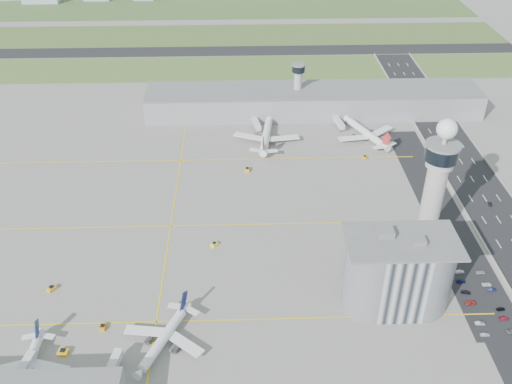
{
  "coord_description": "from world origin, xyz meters",
  "views": [
    {
      "loc": [
        -7.08,
        -183.05,
        161.4
      ],
      "look_at": [
        0.0,
        35.0,
        15.0
      ],
      "focal_mm": 40.0,
      "sensor_mm": 36.0,
      "label": 1
    }
  ],
  "objects_px": {
    "admin_building": "(397,272)",
    "airplane_far_b": "(366,128)",
    "tug_5": "(365,157)",
    "car_hw_4": "(405,89)",
    "car_lot_8": "(501,309)",
    "car_hw_2": "(453,131)",
    "control_tower": "(435,185)",
    "car_lot_7": "(504,318)",
    "airplane_near_b": "(25,366)",
    "tug_3": "(214,244)",
    "car_hw_1": "(490,204)",
    "car_lot_0": "(485,334)",
    "jet_bridge_far_0": "(254,121)",
    "tug_4": "(247,169)",
    "car_lot_1": "(480,323)",
    "tug_0": "(52,288)",
    "secondary_tower": "(298,84)",
    "car_lot_11": "(481,272)",
    "car_lot_4": "(461,281)",
    "airplane_near_c": "(162,335)",
    "car_lot_10": "(487,284)",
    "car_lot_5": "(460,272)",
    "tug_2": "(103,327)",
    "tug_1": "(63,352)",
    "jet_bridge_far_1": "(335,119)",
    "airplane_far_a": "(266,131)",
    "car_lot_2": "(471,303)"
  },
  "relations": [
    {
      "from": "admin_building",
      "to": "airplane_far_b",
      "type": "distance_m",
      "value": 136.29
    },
    {
      "from": "tug_5",
      "to": "car_hw_4",
      "type": "distance_m",
      "value": 101.96
    },
    {
      "from": "tug_5",
      "to": "car_lot_8",
      "type": "xyz_separation_m",
      "value": [
        30.57,
        -117.41,
        -0.23
      ]
    },
    {
      "from": "admin_building",
      "to": "car_hw_2",
      "type": "distance_m",
      "value": 157.91
    },
    {
      "from": "control_tower",
      "to": "car_lot_7",
      "type": "distance_m",
      "value": 57.27
    },
    {
      "from": "airplane_near_b",
      "to": "tug_3",
      "type": "bearing_deg",
      "value": 137.74
    },
    {
      "from": "airplane_near_b",
      "to": "car_hw_1",
      "type": "bearing_deg",
      "value": 115.93
    },
    {
      "from": "airplane_far_b",
      "to": "car_lot_0",
      "type": "relative_size",
      "value": 12.33
    },
    {
      "from": "jet_bridge_far_0",
      "to": "tug_4",
      "type": "relative_size",
      "value": 3.84
    },
    {
      "from": "car_lot_0",
      "to": "car_lot_1",
      "type": "relative_size",
      "value": 0.94
    },
    {
      "from": "control_tower",
      "to": "tug_0",
      "type": "bearing_deg",
      "value": -173.0
    },
    {
      "from": "admin_building",
      "to": "airplane_near_b",
      "type": "bearing_deg",
      "value": -166.82
    },
    {
      "from": "tug_4",
      "to": "car_hw_2",
      "type": "relative_size",
      "value": 0.77
    },
    {
      "from": "airplane_near_b",
      "to": "tug_3",
      "type": "relative_size",
      "value": 10.99
    },
    {
      "from": "secondary_tower",
      "to": "jet_bridge_far_0",
      "type": "bearing_deg",
      "value": -147.26
    },
    {
      "from": "tug_0",
      "to": "car_lot_11",
      "type": "bearing_deg",
      "value": -138.93
    },
    {
      "from": "car_lot_0",
      "to": "car_lot_4",
      "type": "bearing_deg",
      "value": -1.17
    },
    {
      "from": "tug_0",
      "to": "tug_4",
      "type": "relative_size",
      "value": 0.95
    },
    {
      "from": "airplane_near_c",
      "to": "car_lot_10",
      "type": "distance_m",
      "value": 131.71
    },
    {
      "from": "car_hw_2",
      "to": "airplane_near_c",
      "type": "bearing_deg",
      "value": -141.95
    },
    {
      "from": "car_lot_11",
      "to": "car_hw_1",
      "type": "xyz_separation_m",
      "value": [
        22.57,
        49.19,
        -0.04
      ]
    },
    {
      "from": "car_lot_5",
      "to": "tug_2",
      "type": "bearing_deg",
      "value": 95.01
    },
    {
      "from": "car_lot_8",
      "to": "car_hw_4",
      "type": "height_order",
      "value": "car_hw_4"
    },
    {
      "from": "car_hw_2",
      "to": "tug_3",
      "type": "bearing_deg",
      "value": -150.97
    },
    {
      "from": "control_tower",
      "to": "car_lot_0",
      "type": "xyz_separation_m",
      "value": [
        10.19,
        -48.72,
        -34.43
      ]
    },
    {
      "from": "airplane_near_c",
      "to": "car_lot_10",
      "type": "height_order",
      "value": "airplane_near_c"
    },
    {
      "from": "tug_1",
      "to": "car_lot_0",
      "type": "xyz_separation_m",
      "value": [
        153.63,
        3.44,
        -0.46
      ]
    },
    {
      "from": "car_hw_4",
      "to": "tug_1",
      "type": "bearing_deg",
      "value": -125.47
    },
    {
      "from": "admin_building",
      "to": "tug_2",
      "type": "bearing_deg",
      "value": -174.54
    },
    {
      "from": "secondary_tower",
      "to": "admin_building",
      "type": "xyz_separation_m",
      "value": [
        21.99,
        -172.0,
        -3.5
      ]
    },
    {
      "from": "car_lot_4",
      "to": "car_lot_11",
      "type": "xyz_separation_m",
      "value": [
        10.08,
        5.12,
        -0.06
      ]
    },
    {
      "from": "airplane_near_b",
      "to": "car_lot_8",
      "type": "relative_size",
      "value": 10.31
    },
    {
      "from": "car_hw_2",
      "to": "jet_bridge_far_1",
      "type": "bearing_deg",
      "value": 161.99
    },
    {
      "from": "admin_building",
      "to": "airplane_near_c",
      "type": "xyz_separation_m",
      "value": [
        -88.06,
        -19.34,
        -10.0
      ]
    },
    {
      "from": "jet_bridge_far_1",
      "to": "tug_3",
      "type": "xyz_separation_m",
      "value": [
        -71.2,
        -117.06,
        -1.93
      ]
    },
    {
      "from": "car_lot_7",
      "to": "car_hw_4",
      "type": "bearing_deg",
      "value": -7.69
    },
    {
      "from": "tug_2",
      "to": "car_lot_10",
      "type": "height_order",
      "value": "tug_2"
    },
    {
      "from": "tug_3",
      "to": "car_lot_5",
      "type": "xyz_separation_m",
      "value": [
        103.3,
        -21.32,
        -0.28
      ]
    },
    {
      "from": "airplane_far_a",
      "to": "tug_2",
      "type": "distance_m",
      "value": 159.86
    },
    {
      "from": "tug_5",
      "to": "car_hw_2",
      "type": "height_order",
      "value": "tug_5"
    },
    {
      "from": "tug_5",
      "to": "car_lot_0",
      "type": "xyz_separation_m",
      "value": [
        19.73,
        -130.04,
        -0.19
      ]
    },
    {
      "from": "tug_1",
      "to": "tug_2",
      "type": "relative_size",
      "value": 1.15
    },
    {
      "from": "car_hw_2",
      "to": "tug_0",
      "type": "bearing_deg",
      "value": -155.09
    },
    {
      "from": "car_lot_8",
      "to": "airplane_near_c",
      "type": "bearing_deg",
      "value": 88.82
    },
    {
      "from": "tug_3",
      "to": "car_lot_11",
      "type": "relative_size",
      "value": 0.78
    },
    {
      "from": "car_lot_10",
      "to": "car_hw_2",
      "type": "xyz_separation_m",
      "value": [
        29.07,
        133.14,
        0.11
      ]
    },
    {
      "from": "tug_2",
      "to": "tug_3",
      "type": "distance_m",
      "value": 62.44
    },
    {
      "from": "tug_5",
      "to": "tug_0",
      "type": "bearing_deg",
      "value": 175.75
    },
    {
      "from": "jet_bridge_far_1",
      "to": "car_lot_2",
      "type": "relative_size",
      "value": 3.2
    },
    {
      "from": "admin_building",
      "to": "tug_1",
      "type": "relative_size",
      "value": 11.46
    }
  ]
}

